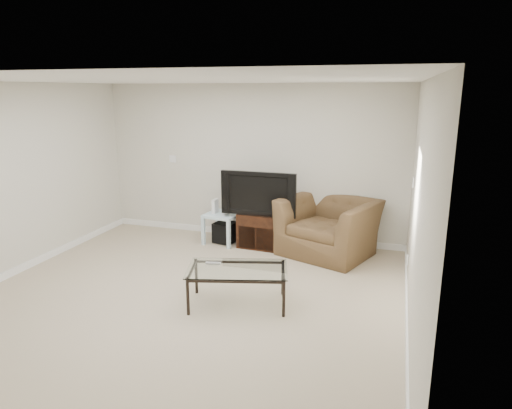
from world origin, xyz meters
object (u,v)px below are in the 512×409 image
(television, at_px, (260,192))
(side_table, at_px, (223,228))
(coffee_table, at_px, (238,286))
(tv_stand, at_px, (261,230))
(recliner, at_px, (329,217))
(subwoofer, at_px, (225,232))

(television, xyz_separation_m, side_table, (-0.64, 0.03, -0.64))
(side_table, relative_size, coffee_table, 0.45)
(tv_stand, bearing_deg, coffee_table, -77.08)
(side_table, bearing_deg, coffee_table, -64.15)
(television, bearing_deg, side_table, 177.15)
(recliner, bearing_deg, television, -157.75)
(television, xyz_separation_m, recliner, (1.05, 0.03, -0.32))
(side_table, bearing_deg, television, -2.44)
(tv_stand, height_order, subwoofer, tv_stand)
(television, relative_size, side_table, 2.15)
(coffee_table, bearing_deg, recliner, 70.05)
(subwoofer, height_order, coffee_table, coffee_table)
(tv_stand, relative_size, side_table, 1.29)
(recliner, bearing_deg, coffee_table, -89.18)
(tv_stand, height_order, television, television)
(side_table, relative_size, recliner, 0.39)
(tv_stand, distance_m, recliner, 1.09)
(television, bearing_deg, recliner, 1.07)
(television, xyz_separation_m, subwoofer, (-0.60, 0.04, -0.71))
(television, bearing_deg, coffee_table, -80.93)
(side_table, distance_m, recliner, 1.72)
(side_table, bearing_deg, subwoofer, 26.13)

